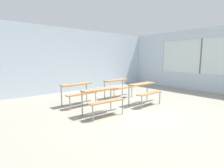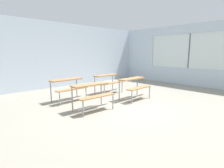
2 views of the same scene
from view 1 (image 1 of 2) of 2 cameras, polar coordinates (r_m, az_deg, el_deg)
name	(u,v)px [view 1 (image 1 of 2)]	position (r m, az deg, el deg)	size (l,w,h in m)	color
ground	(139,114)	(5.29, 8.83, -9.57)	(10.00, 9.00, 0.05)	gray
wall_back	(68,60)	(8.68, -14.02, 7.52)	(10.00, 0.12, 3.00)	silver
wall_right	(215,62)	(9.35, 30.53, 6.33)	(0.12, 9.00, 3.00)	silver
desk_bench_r0c0	(102,96)	(4.90, -3.25, -3.79)	(1.12, 0.63, 0.74)	#A87547
desk_bench_r0c1	(144,89)	(6.08, 10.50, -1.53)	(1.12, 0.62, 0.74)	#A87547
desk_bench_r1c0	(78,89)	(5.99, -10.92, -1.69)	(1.13, 0.64, 0.74)	#A87547
desk_bench_r1c1	(118,84)	(7.00, 1.98, -0.09)	(1.12, 0.63, 0.74)	#A87547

